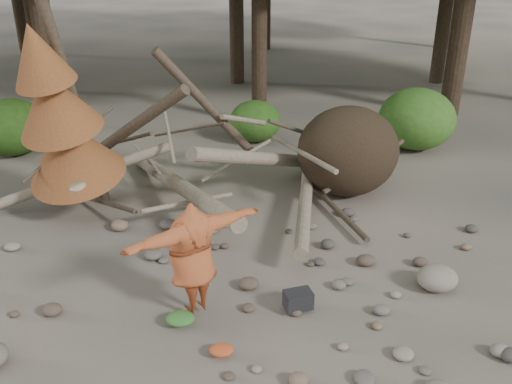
{
  "coord_description": "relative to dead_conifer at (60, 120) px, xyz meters",
  "views": [
    {
      "loc": [
        -0.07,
        -7.04,
        5.44
      ],
      "look_at": [
        0.44,
        1.5,
        1.4
      ],
      "focal_mm": 40.0,
      "sensor_mm": 36.0,
      "label": 1
    }
  ],
  "objects": [
    {
      "name": "ground",
      "position": [
        3.12,
        -3.37,
        -2.11
      ],
      "size": [
        120.0,
        120.0,
        0.0
      ],
      "primitive_type": "plane",
      "color": "#514C44",
      "rests_on": "ground"
    },
    {
      "name": "deadfall_pile",
      "position": [
        5.13,
        0.87,
        -1.16
      ],
      "size": [
        8.55,
        5.24,
        3.3
      ],
      "color": "#332619",
      "rests_on": "ground"
    },
    {
      "name": "dead_conifer",
      "position": [
        0.0,
        0.0,
        0.0
      ],
      "size": [
        2.06,
        2.16,
        4.35
      ],
      "color": "#4C3F30",
      "rests_on": "ground"
    },
    {
      "name": "bush_left",
      "position": [
        -2.38,
        3.83,
        -1.39
      ],
      "size": [
        1.8,
        1.8,
        1.44
      ],
      "primitive_type": "ellipsoid",
      "color": "#264C14",
      "rests_on": "ground"
    },
    {
      "name": "bush_mid",
      "position": [
        3.92,
        4.43,
        -1.55
      ],
      "size": [
        1.4,
        1.4,
        1.12
      ],
      "primitive_type": "ellipsoid",
      "color": "#32601B",
      "rests_on": "ground"
    },
    {
      "name": "bush_right",
      "position": [
        8.12,
        3.63,
        -1.31
      ],
      "size": [
        2.0,
        2.0,
        1.6
      ],
      "primitive_type": "ellipsoid",
      "color": "#3E7223",
      "rests_on": "ground"
    },
    {
      "name": "frisbee_thrower",
      "position": [
        2.54,
        -3.2,
        -1.12
      ],
      "size": [
        2.89,
        1.69,
        1.93
      ],
      "color": "#AD4E27",
      "rests_on": "ground"
    },
    {
      "name": "backpack",
      "position": [
        4.13,
        -3.25,
        -1.97
      ],
      "size": [
        0.48,
        0.37,
        0.28
      ],
      "primitive_type": "cube",
      "rotation": [
        0.0,
        0.0,
        0.24
      ],
      "color": "black",
      "rests_on": "ground"
    },
    {
      "name": "cloth_green",
      "position": [
        2.34,
        -3.51,
        -2.03
      ],
      "size": [
        0.43,
        0.36,
        0.16
      ],
      "primitive_type": "ellipsoid",
      "color": "#366D2B",
      "rests_on": "ground"
    },
    {
      "name": "cloth_orange",
      "position": [
        2.94,
        -4.22,
        -2.05
      ],
      "size": [
        0.34,
        0.28,
        0.12
      ],
      "primitive_type": "ellipsoid",
      "color": "#BA4820",
      "rests_on": "ground"
    },
    {
      "name": "boulder_mid_right",
      "position": [
        6.47,
        -2.8,
        -1.91
      ],
      "size": [
        0.67,
        0.6,
        0.4
      ],
      "primitive_type": "ellipsoid",
      "color": "gray",
      "rests_on": "ground"
    }
  ]
}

